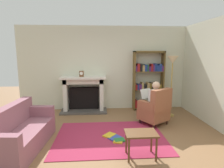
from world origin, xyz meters
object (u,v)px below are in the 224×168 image
seated_reader (152,100)px  sofa_floral (20,133)px  mantel_clock (82,74)px  armchair_reading (156,109)px  side_table (141,136)px  fireplace (84,93)px  floor_lamp (172,65)px  bookshelf (148,82)px

seated_reader → sofa_floral: (-2.93, -1.16, -0.30)m
mantel_clock → sofa_floral: (-1.00, -2.29, -0.89)m
armchair_reading → mantel_clock: bearing=-63.9°
mantel_clock → sofa_floral: 2.65m
side_table → fireplace: bearing=113.2°
fireplace → mantel_clock: (-0.05, -0.10, 0.62)m
seated_reader → floor_lamp: bearing=-173.6°
seated_reader → fireplace: bearing=-65.4°
armchair_reading → seated_reader: 0.23m
side_table → seated_reader: bearing=67.7°
armchair_reading → side_table: bearing=32.2°
armchair_reading → sofa_floral: bearing=-12.7°
seated_reader → armchair_reading: bearing=90.0°
bookshelf → sofa_floral: bookshelf is taller
sofa_floral → side_table: (2.26, -0.45, 0.07)m
armchair_reading → floor_lamp: size_ratio=0.55×
armchair_reading → fireplace: bearing=-66.6°
fireplace → floor_lamp: size_ratio=0.81×
bookshelf → armchair_reading: bookshelf is taller
armchair_reading → side_table: armchair_reading is taller
sofa_floral → floor_lamp: bearing=-59.7°
bookshelf → seated_reader: size_ratio=1.68×
armchair_reading → seated_reader: (-0.06, 0.10, 0.20)m
fireplace → floor_lamp: bearing=-14.2°
bookshelf → floor_lamp: bookshelf is taller
seated_reader → side_table: bearing=35.5°
floor_lamp → sofa_floral: bearing=-154.6°
bookshelf → sofa_floral: bearing=-142.4°
mantel_clock → floor_lamp: 2.72m
fireplace → bookshelf: bookshelf is taller
mantel_clock → sofa_floral: mantel_clock is taller
fireplace → side_table: bearing=-66.8°
fireplace → seated_reader: 2.24m
side_table → armchair_reading: bearing=64.4°
mantel_clock → armchair_reading: size_ratio=0.18×
fireplace → sofa_floral: size_ratio=0.82×
bookshelf → sofa_floral: size_ratio=1.09×
armchair_reading → sofa_floral: armchair_reading is taller
mantel_clock → bookshelf: bookshelf is taller
fireplace → sofa_floral: fireplace is taller
armchair_reading → side_table: 1.68m
mantel_clock → floor_lamp: size_ratio=0.10×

